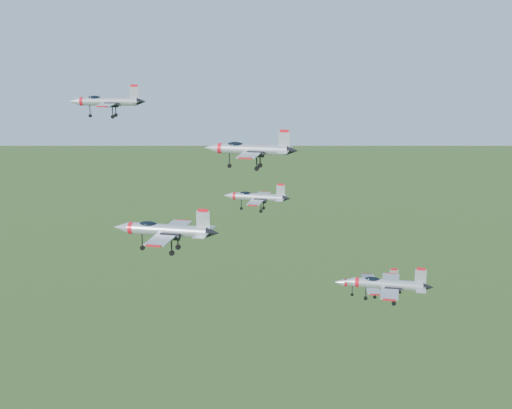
{
  "coord_description": "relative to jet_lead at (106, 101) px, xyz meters",
  "views": [
    {
      "loc": [
        9.71,
        -101.64,
        160.95
      ],
      "look_at": [
        3.58,
        -1.14,
        135.93
      ],
      "focal_mm": 50.0,
      "sensor_mm": 36.0,
      "label": 1
    }
  ],
  "objects": [
    {
      "name": "jet_lead",
      "position": [
        0.0,
        0.0,
        0.0
      ],
      "size": [
        13.12,
        10.79,
        3.51
      ],
      "rotation": [
        0.0,
        0.0,
        0.03
      ],
      "color": "#A7ACB4"
    },
    {
      "name": "jet_left_high",
      "position": [
        25.47,
        -20.97,
        -4.31
      ],
      "size": [
        13.31,
        11.11,
        3.56
      ],
      "rotation": [
        0.0,
        0.0,
        -0.14
      ],
      "color": "#A7ACB4"
    },
    {
      "name": "jet_right_high",
      "position": [
        16.1,
        -35.55,
        -11.88
      ],
      "size": [
        13.51,
        11.28,
        3.61
      ],
      "rotation": [
        0.0,
        0.0,
        -0.15
      ],
      "color": "#A7ACB4"
    },
    {
      "name": "jet_left_low",
      "position": [
        25.57,
        -8.39,
        -14.07
      ],
      "size": [
        10.97,
        9.17,
        2.93
      ],
      "rotation": [
        0.0,
        0.0,
        -0.16
      ],
      "color": "#A7ACB4"
    },
    {
      "name": "jet_right_low",
      "position": [
        44.42,
        -25.3,
        -22.02
      ],
      "size": [
        12.44,
        10.39,
        3.33
      ],
      "rotation": [
        0.0,
        0.0,
        -0.15
      ],
      "color": "#A7ACB4"
    },
    {
      "name": "jet_trail",
      "position": [
        43.16,
        -13.56,
        -26.14
      ],
      "size": [
        10.85,
        8.94,
        2.9
      ],
      "rotation": [
        0.0,
        0.0,
        0.04
      ],
      "color": "#A7ACB4"
    }
  ]
}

